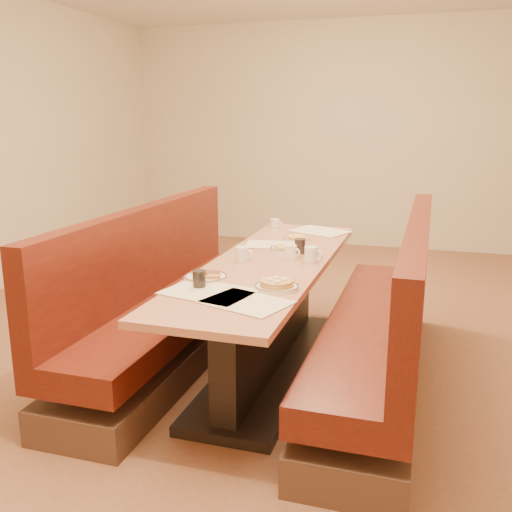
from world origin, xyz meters
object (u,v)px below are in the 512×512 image
(booth_left, at_px, (167,308))
(booth_right, at_px, (385,331))
(pancake_plate, at_px, (277,285))
(coffee_mug_c, at_px, (312,254))
(eggs_plate, at_px, (205,276))
(soda_tumbler_near, at_px, (199,279))
(diner_table, at_px, (270,317))
(coffee_mug_a, at_px, (291,251))
(coffee_mug_d, at_px, (275,224))
(coffee_mug_b, at_px, (243,254))
(soda_tumbler_mid, at_px, (300,246))

(booth_left, xyz_separation_m, booth_right, (1.46, 0.00, 0.00))
(pancake_plate, relative_size, coffee_mug_c, 1.97)
(eggs_plate, distance_m, soda_tumbler_near, 0.17)
(pancake_plate, relative_size, eggs_plate, 0.98)
(diner_table, relative_size, booth_right, 1.00)
(coffee_mug_a, relative_size, coffee_mug_d, 1.08)
(eggs_plate, distance_m, coffee_mug_d, 1.55)
(pancake_plate, bearing_deg, diner_table, 109.43)
(eggs_plate, bearing_deg, booth_right, 27.70)
(booth_left, distance_m, booth_right, 1.46)
(coffee_mug_a, xyz_separation_m, soda_tumbler_near, (-0.31, -0.78, 0.00))
(coffee_mug_a, xyz_separation_m, coffee_mug_d, (-0.36, 0.93, -0.00))
(pancake_plate, relative_size, coffee_mug_b, 2.06)
(booth_left, distance_m, coffee_mug_c, 1.08)
(booth_left, height_order, soda_tumbler_near, booth_left)
(soda_tumbler_near, xyz_separation_m, soda_tumbler_mid, (0.33, 0.93, 0.00))
(pancake_plate, xyz_separation_m, soda_tumbler_mid, (-0.07, 0.82, 0.03))
(booth_left, xyz_separation_m, pancake_plate, (0.93, -0.57, 0.41))
(soda_tumbler_near, height_order, soda_tumbler_mid, soda_tumbler_mid)
(pancake_plate, bearing_deg, coffee_mug_b, 125.26)
(booth_right, xyz_separation_m, coffee_mug_d, (-0.99, 1.04, 0.43))
(pancake_plate, relative_size, soda_tumbler_mid, 2.49)
(coffee_mug_d, height_order, soda_tumbler_mid, soda_tumbler_mid)
(eggs_plate, distance_m, coffee_mug_c, 0.75)
(booth_right, height_order, pancake_plate, booth_right)
(eggs_plate, relative_size, soda_tumbler_near, 2.62)
(coffee_mug_a, height_order, coffee_mug_b, coffee_mug_b)
(booth_right, xyz_separation_m, coffee_mug_a, (-0.62, 0.11, 0.43))
(coffee_mug_c, xyz_separation_m, coffee_mug_d, (-0.51, 0.98, -0.01))
(diner_table, bearing_deg, eggs_plate, -114.61)
(eggs_plate, bearing_deg, diner_table, 65.39)
(soda_tumbler_mid, bearing_deg, coffee_mug_c, -58.06)
(booth_left, height_order, eggs_plate, booth_left)
(diner_table, distance_m, soda_tumbler_near, 0.82)
(coffee_mug_a, bearing_deg, coffee_mug_b, -129.35)
(booth_right, xyz_separation_m, eggs_plate, (-0.96, -0.51, 0.40))
(diner_table, xyz_separation_m, coffee_mug_c, (0.26, 0.06, 0.42))
(coffee_mug_c, bearing_deg, eggs_plate, -113.66)
(pancake_plate, bearing_deg, booth_right, 46.72)
(coffee_mug_b, bearing_deg, booth_left, -171.50)
(eggs_plate, relative_size, coffee_mug_a, 2.26)
(booth_left, distance_m, soda_tumbler_mid, 1.00)
(coffee_mug_a, relative_size, soda_tumbler_near, 1.16)
(coffee_mug_d, bearing_deg, diner_table, -65.59)
(booth_left, relative_size, coffee_mug_a, 22.86)
(pancake_plate, height_order, soda_tumbler_near, soda_tumbler_near)
(coffee_mug_c, distance_m, soda_tumbler_near, 0.86)
(booth_right, distance_m, eggs_plate, 1.16)
(booth_right, distance_m, soda_tumbler_near, 1.23)
(diner_table, relative_size, coffee_mug_b, 21.23)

